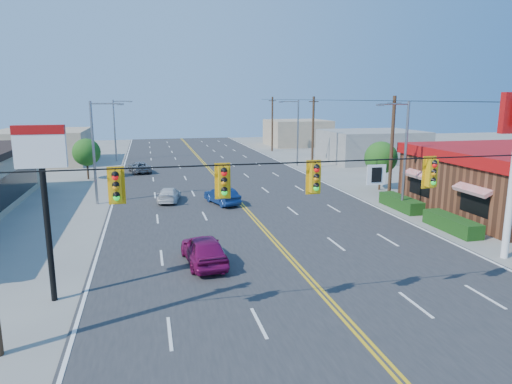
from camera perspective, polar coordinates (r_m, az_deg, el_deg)
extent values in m
plane|color=gray|center=(18.53, 10.51, -14.87)|extent=(160.00, 160.00, 0.00)
cube|color=#2D2D30|center=(36.68, -2.18, -1.23)|extent=(20.00, 120.00, 0.06)
cylinder|color=black|center=(16.75, 11.27, 3.83)|extent=(24.00, 0.05, 0.05)
cube|color=white|center=(17.37, 14.80, 2.11)|extent=(0.75, 0.04, 0.75)
cube|color=#D89E0C|center=(15.36, -17.08, 0.67)|extent=(0.55, 0.34, 1.25)
cube|color=#D89E0C|center=(15.53, -4.10, 1.27)|extent=(0.55, 0.34, 1.25)
cube|color=#D89E0C|center=(16.38, 7.37, 1.75)|extent=(0.55, 0.34, 1.25)
cube|color=#D89E0C|center=(18.56, 21.08, 2.23)|extent=(0.55, 0.34, 1.25)
cube|color=#194214|center=(33.68, 20.26, -2.40)|extent=(1.20, 9.00, 0.90)
cylinder|color=white|center=(26.63, 29.30, -0.04)|extent=(0.36, 0.36, 7.00)
cylinder|color=black|center=(20.18, -24.56, -4.40)|extent=(0.24, 0.24, 6.00)
cube|color=white|center=(19.59, -25.35, 4.64)|extent=(1.90, 0.30, 1.30)
cylinder|color=gray|center=(34.44, 18.15, 4.06)|extent=(0.20, 0.20, 8.00)
cylinder|color=gray|center=(33.61, 16.94, 10.47)|extent=(2.20, 0.12, 0.12)
cube|color=gray|center=(33.08, 15.26, 10.46)|extent=(0.50, 0.25, 0.15)
cylinder|color=gray|center=(56.19, 5.25, 7.32)|extent=(0.20, 0.20, 8.00)
cylinder|color=gray|center=(55.69, 4.23, 11.22)|extent=(2.20, 0.12, 0.12)
cube|color=gray|center=(55.37, 3.13, 11.18)|extent=(0.50, 0.25, 0.15)
cylinder|color=gray|center=(37.53, -19.62, 4.55)|extent=(0.20, 0.20, 8.00)
cylinder|color=gray|center=(37.19, -18.31, 10.45)|extent=(2.20, 0.12, 0.12)
cube|color=gray|center=(37.12, -16.59, 10.48)|extent=(0.50, 0.25, 0.15)
cylinder|color=gray|center=(63.34, -17.25, 7.34)|extent=(0.20, 0.20, 8.00)
cylinder|color=gray|center=(63.14, -16.44, 10.83)|extent=(2.20, 0.12, 0.12)
cube|color=gray|center=(63.10, -15.43, 10.84)|extent=(0.50, 0.25, 0.15)
cylinder|color=#47301E|center=(38.44, 16.59, 5.19)|extent=(0.28, 0.28, 8.40)
cylinder|color=#47301E|center=(54.70, 7.13, 7.38)|extent=(0.28, 0.28, 8.40)
cylinder|color=#47301E|center=(71.79, 2.05, 8.46)|extent=(0.28, 0.28, 8.40)
cylinder|color=#47301E|center=(42.95, 15.21, 1.66)|extent=(0.20, 0.20, 2.10)
sphere|color=#235B19|center=(42.68, 15.34, 4.16)|extent=(2.94, 2.94, 2.94)
cylinder|color=#47301E|center=(49.96, -20.29, 2.64)|extent=(0.20, 0.20, 2.00)
sphere|color=#235B19|center=(49.73, -20.43, 4.69)|extent=(2.80, 2.80, 2.80)
cube|color=gray|center=(62.54, 14.26, 5.61)|extent=(12.00, 10.00, 4.00)
cube|color=tan|center=(64.69, -25.15, 5.15)|extent=(11.00, 12.00, 4.20)
cube|color=tan|center=(81.55, 5.17, 7.40)|extent=(10.00, 10.00, 4.40)
imported|color=#7C0D49|center=(23.07, -6.54, -7.28)|extent=(2.15, 4.57, 1.51)
imported|color=navy|center=(35.76, -4.27, -0.58)|extent=(2.47, 4.15, 1.29)
imported|color=silver|center=(37.25, -10.81, -0.40)|extent=(2.20, 4.04, 1.11)
imported|color=gray|center=(52.48, -14.35, 2.98)|extent=(2.79, 4.69, 1.22)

